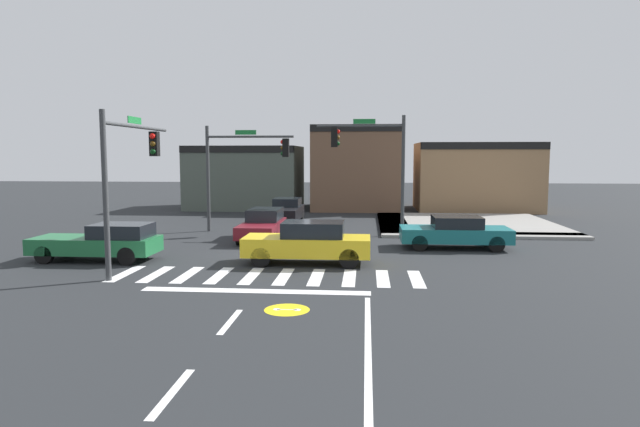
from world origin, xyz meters
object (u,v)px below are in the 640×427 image
car_teal (455,232)px  traffic_signal_southwest (131,161)px  traffic_signal_northeast (373,154)px  car_green (102,242)px  car_maroon (263,224)px  traffic_signal_northwest (242,160)px  car_black (286,211)px  car_yellow (308,242)px

car_teal → traffic_signal_southwest: bearing=-156.5°
traffic_signal_northeast → car_green: traffic_signal_northeast is taller
car_maroon → traffic_signal_northeast: bearing=111.7°
traffic_signal_northeast → car_maroon: traffic_signal_northeast is taller
car_teal → car_maroon: 8.91m
traffic_signal_northwest → traffic_signal_southwest: traffic_signal_northwest is taller
car_black → car_maroon: car_black is taller
traffic_signal_northwest → car_black: bearing=65.1°
traffic_signal_southwest → traffic_signal_northeast: bearing=-43.1°
traffic_signal_northwest → car_green: (-3.52, -8.39, -3.02)m
traffic_signal_northeast → car_teal: traffic_signal_northeast is taller
traffic_signal_southwest → car_black: size_ratio=1.25×
car_maroon → car_black: bearing=178.5°
car_teal → car_yellow: bearing=-146.7°
traffic_signal_northwest → traffic_signal_northeast: 6.82m
car_maroon → traffic_signal_northwest: bearing=-149.0°
traffic_signal_southwest → traffic_signal_northwest: bearing=-10.2°
traffic_signal_northwest → car_teal: (10.31, -4.39, -3.03)m
traffic_signal_northwest → car_yellow: size_ratio=1.19×
traffic_signal_southwest → car_black: (3.47, 13.38, -3.06)m
car_yellow → car_green: (-7.88, -0.10, -0.07)m
traffic_signal_northeast → car_teal: size_ratio=1.29×
traffic_signal_southwest → traffic_signal_northeast: size_ratio=0.91×
car_black → car_yellow: size_ratio=0.93×
traffic_signal_southwest → car_green: bearing=55.4°
traffic_signal_northeast → car_yellow: 8.77m
car_teal → car_maroon: car_maroon is taller
traffic_signal_northwest → car_teal: bearing=-23.1°
car_black → car_yellow: car_yellow is taller
traffic_signal_southwest → car_maroon: traffic_signal_southwest is taller
car_teal → car_black: bearing=136.4°
traffic_signal_northeast → car_green: 13.39m
traffic_signal_northeast → car_maroon: (-5.22, -2.08, -3.34)m
car_green → traffic_signal_northeast: bearing=-142.7°
car_maroon → car_green: 7.70m
car_green → car_teal: bearing=-163.9°
car_teal → car_green: 14.40m
traffic_signal_northeast → car_green: bearing=37.3°
traffic_signal_southwest → car_teal: bearing=-66.5°
car_maroon → car_teal: bearing=78.5°
traffic_signal_northwest → car_green: bearing=-112.8°
traffic_signal_southwest → car_yellow: (6.09, 1.34, -2.99)m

